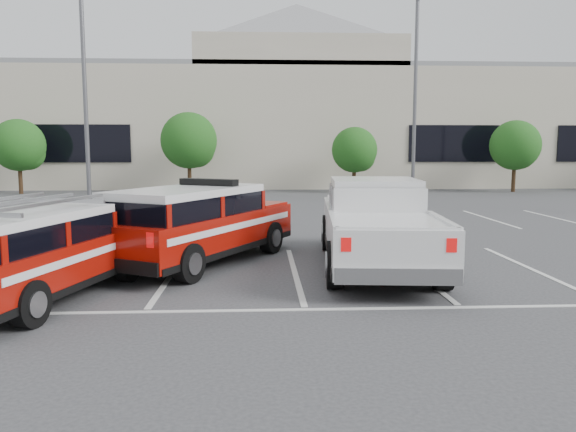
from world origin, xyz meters
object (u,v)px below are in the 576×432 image
object	(u,v)px
ladder_suv	(39,260)
tree_left	(21,147)
tree_right	(516,147)
light_pole_mid	(415,98)
tree_mid_left	(191,143)
tree_mid_right	(356,151)
convention_building	(272,122)
fire_chief_suv	(198,230)
light_pole_left	(85,88)
white_pickup	(376,232)

from	to	relation	value
ladder_suv	tree_left	bearing A→B (deg)	128.37
tree_right	light_pole_mid	xyz separation A→B (m)	(-8.09, -6.05, 2.41)
ladder_suv	tree_mid_left	bearing A→B (deg)	105.83
tree_mid_right	light_pole_mid	distance (m)	6.88
convention_building	fire_chief_suv	distance (m)	31.07
tree_right	fire_chief_suv	xyz separation A→B (m)	(-17.32, -20.91, -1.96)
tree_mid_left	tree_left	bearing A→B (deg)	-180.00
ladder_suv	fire_chief_suv	bearing A→B (deg)	66.56
tree_left	light_pole_mid	xyz separation A→B (m)	(21.91, -6.05, 2.41)
light_pole_left	tree_mid_left	bearing A→B (deg)	72.90
white_pickup	ladder_suv	distance (m)	7.17
convention_building	tree_left	world-z (taller)	convention_building
tree_mid_left	tree_mid_right	world-z (taller)	tree_mid_left
tree_mid_right	ladder_suv	xyz separation A→B (m)	(-9.84, -24.02, -1.76)
tree_mid_left	light_pole_mid	size ratio (longest dim) A/B	0.47
tree_left	light_pole_mid	bearing A→B (deg)	-15.43
convention_building	tree_right	xyz separation A→B (m)	(14.91, -9.82, -1.95)
convention_building	tree_mid_right	bearing A→B (deg)	-63.43
tree_mid_right	tree_right	size ratio (longest dim) A/B	0.90
tree_mid_right	white_pickup	xyz separation A→B (m)	(-3.16, -21.41, -1.70)
tree_mid_left	white_pickup	distance (m)	22.59
tree_mid_left	tree_mid_right	xyz separation A→B (m)	(10.00, -0.00, -0.54)
tree_mid_right	light_pole_left	bearing A→B (deg)	-142.50
white_pickup	ladder_suv	xyz separation A→B (m)	(-6.67, -2.61, -0.06)
tree_mid_left	tree_right	distance (m)	20.00
tree_mid_right	tree_left	bearing A→B (deg)	180.00
tree_mid_left	white_pickup	bearing A→B (deg)	-72.29
tree_mid_left	light_pole_left	xyz separation A→B (m)	(-3.09, -10.05, 2.14)
tree_mid_right	light_pole_mid	bearing A→B (deg)	-72.48
convention_building	light_pole_left	world-z (taller)	convention_building
tree_mid_left	tree_right	size ratio (longest dim) A/B	1.10
tree_mid_right	ladder_suv	distance (m)	26.02
tree_mid_right	white_pickup	bearing A→B (deg)	-98.40
tree_mid_right	white_pickup	size ratio (longest dim) A/B	0.59
tree_left	tree_mid_left	size ratio (longest dim) A/B	0.91
tree_mid_right	white_pickup	distance (m)	21.71
tree_right	tree_mid_right	bearing A→B (deg)	-180.00
tree_right	tree_mid_left	bearing A→B (deg)	180.00
tree_left	light_pole_left	xyz separation A→B (m)	(6.91, -10.05, 2.41)
ladder_suv	white_pickup	bearing A→B (deg)	36.79
tree_mid_left	light_pole_mid	world-z (taller)	light_pole_mid
tree_mid_left	tree_mid_right	bearing A→B (deg)	-0.00
tree_left	tree_mid_right	xyz separation A→B (m)	(20.00, -0.00, -0.27)
light_pole_left	ladder_suv	size ratio (longest dim) A/B	2.02
ladder_suv	tree_right	bearing A→B (deg)	65.89
light_pole_mid	fire_chief_suv	xyz separation A→B (m)	(-9.23, -14.86, -4.37)
light_pole_left	light_pole_mid	world-z (taller)	same
white_pickup	convention_building	bearing A→B (deg)	98.43
light_pole_mid	fire_chief_suv	size ratio (longest dim) A/B	1.72
light_pole_mid	fire_chief_suv	distance (m)	18.03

